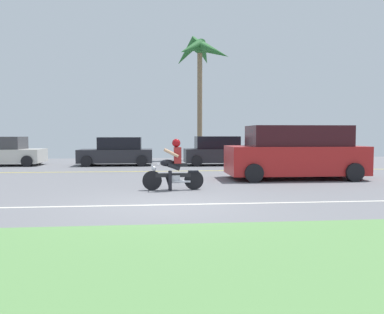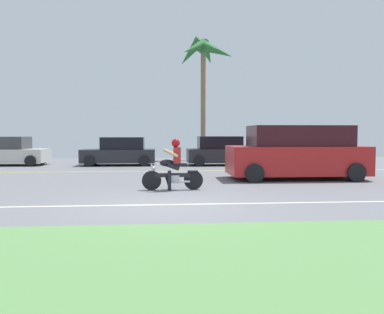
# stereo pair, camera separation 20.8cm
# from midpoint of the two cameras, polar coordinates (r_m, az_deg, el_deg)

# --- Properties ---
(ground) EXTENTS (56.00, 30.00, 0.04)m
(ground) POSITION_cam_midpoint_polar(r_m,az_deg,el_deg) (12.10, -3.65, -4.51)
(ground) COLOR slate
(grass_median) EXTENTS (56.00, 3.80, 0.06)m
(grass_median) POSITION_cam_midpoint_polar(r_m,az_deg,el_deg) (5.14, -2.05, -14.77)
(grass_median) COLOR #5B8C4C
(grass_median) RESTS_ON ground
(lane_line_near) EXTENTS (50.40, 0.12, 0.01)m
(lane_line_near) POSITION_cam_midpoint_polar(r_m,az_deg,el_deg) (9.13, -3.28, -6.92)
(lane_line_near) COLOR silver
(lane_line_near) RESTS_ON ground
(lane_line_far) EXTENTS (50.40, 0.12, 0.01)m
(lane_line_far) POSITION_cam_midpoint_polar(r_m,az_deg,el_deg) (17.32, -3.99, -2.06)
(lane_line_far) COLOR yellow
(lane_line_far) RESTS_ON ground
(motorcyclist) EXTENTS (1.79, 0.58, 1.49)m
(motorcyclist) POSITION_cam_midpoint_polar(r_m,az_deg,el_deg) (11.47, -2.24, -1.66)
(motorcyclist) COLOR black
(motorcyclist) RESTS_ON ground
(suv_nearby) EXTENTS (5.11, 2.30, 1.94)m
(suv_nearby) POSITION_cam_midpoint_polar(r_m,az_deg,el_deg) (14.79, 15.41, 0.56)
(suv_nearby) COLOR #AD1E1E
(suv_nearby) RESTS_ON ground
(parked_car_0) EXTENTS (3.71, 2.08, 1.50)m
(parked_car_0) POSITION_cam_midpoint_polar(r_m,az_deg,el_deg) (22.65, -24.72, 0.68)
(parked_car_0) COLOR beige
(parked_car_0) RESTS_ON ground
(parked_car_1) EXTENTS (3.79, 1.98, 1.47)m
(parked_car_1) POSITION_cam_midpoint_polar(r_m,az_deg,el_deg) (20.95, -10.14, 0.71)
(parked_car_1) COLOR #232328
(parked_car_1) RESTS_ON ground
(parked_car_2) EXTENTS (3.89, 1.81, 1.52)m
(parked_car_2) POSITION_cam_midpoint_polar(r_m,az_deg,el_deg) (20.76, 4.76, 0.78)
(parked_car_2) COLOR #232328
(parked_car_2) RESTS_ON ground
(palm_tree_0) EXTENTS (3.75, 3.91, 7.92)m
(palm_tree_0) POSITION_cam_midpoint_polar(r_m,az_deg,el_deg) (25.82, 1.98, 14.41)
(palm_tree_0) COLOR #846B4C
(palm_tree_0) RESTS_ON ground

